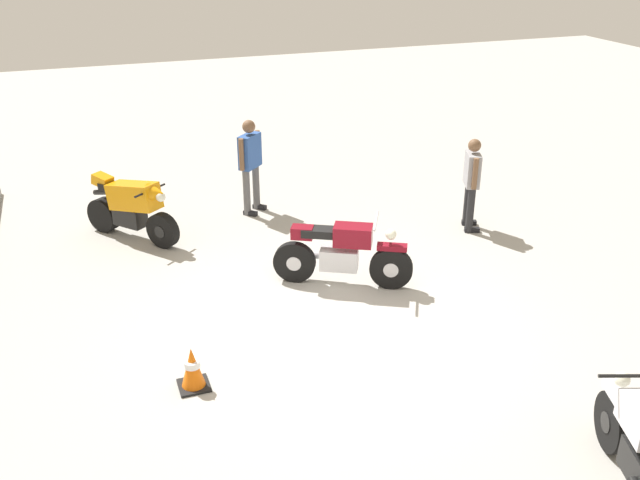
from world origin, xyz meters
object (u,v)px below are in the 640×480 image
at_px(person_in_blue_shirt, 250,160).
at_px(person_in_gray_shirt, 472,179).
at_px(motorcycle_maroon_cruiser, 342,253).
at_px(motorcycle_orange_sportbike, 131,206).
at_px(traffic_cone, 192,368).

bearing_deg(person_in_blue_shirt, person_in_gray_shirt, 13.82).
distance_m(motorcycle_maroon_cruiser, person_in_blue_shirt, 3.33).
relative_size(motorcycle_orange_sportbike, person_in_blue_shirt, 0.92).
height_order(person_in_blue_shirt, traffic_cone, person_in_blue_shirt).
bearing_deg(person_in_gray_shirt, person_in_blue_shirt, 170.38).
bearing_deg(motorcycle_maroon_cruiser, person_in_blue_shirt, 127.31).
distance_m(person_in_blue_shirt, traffic_cone, 5.50).
height_order(motorcycle_orange_sportbike, person_in_gray_shirt, person_in_gray_shirt).
relative_size(motorcycle_maroon_cruiser, person_in_gray_shirt, 1.16).
xyz_separation_m(motorcycle_orange_sportbike, person_in_blue_shirt, (0.51, -2.22, 0.42)).
height_order(motorcycle_maroon_cruiser, traffic_cone, motorcycle_maroon_cruiser).
bearing_deg(person_in_blue_shirt, motorcycle_orange_sportbike, -122.15).
bearing_deg(motorcycle_orange_sportbike, person_in_blue_shirt, 63.09).
relative_size(motorcycle_maroon_cruiser, traffic_cone, 3.59).
height_order(motorcycle_orange_sportbike, motorcycle_maroon_cruiser, motorcycle_orange_sportbike).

